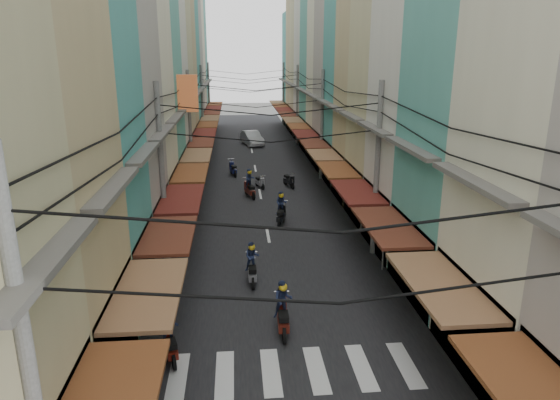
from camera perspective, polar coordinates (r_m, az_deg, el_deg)
ground at (r=21.24m, az=-0.32°, el=-9.60°), size 160.00×160.00×0.00m
road at (r=40.15m, az=-2.73°, el=3.00°), size 10.00×80.00×0.02m
sidewalk_left at (r=40.41m, az=-11.99°, el=2.77°), size 3.00×80.00×0.06m
sidewalk_right at (r=40.92m, az=6.41°, el=3.20°), size 3.00×80.00×0.06m
crosswalk at (r=16.08m, az=1.59°, el=-18.90°), size 7.55×2.40×0.01m
building_row_left at (r=36.14m, az=-15.90°, el=16.56°), size 7.80×67.67×23.70m
building_row_right at (r=36.72m, az=10.28°, el=16.32°), size 7.80×68.98×22.59m
utility_poles at (r=34.18m, az=-2.51°, el=11.83°), size 10.20×66.13×8.20m
white_car at (r=53.16m, az=-3.23°, el=6.30°), size 5.47×3.18×1.81m
bicycle at (r=20.57m, az=21.67°, el=-11.79°), size 1.59×0.66×1.07m
moving_scooters at (r=26.57m, az=-2.77°, el=-2.86°), size 6.39×26.49×1.95m
parked_scooters at (r=18.90m, az=14.65°, el=-12.01°), size 12.79×14.84×1.01m
pedestrians at (r=20.29m, az=-11.21°, el=-8.02°), size 12.72×21.81×2.21m
market_umbrella at (r=17.22m, az=26.51°, el=-9.18°), size 2.57×2.57×2.71m
traffic_sign at (r=22.29m, az=11.82°, el=-3.39°), size 0.10×0.58×2.65m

